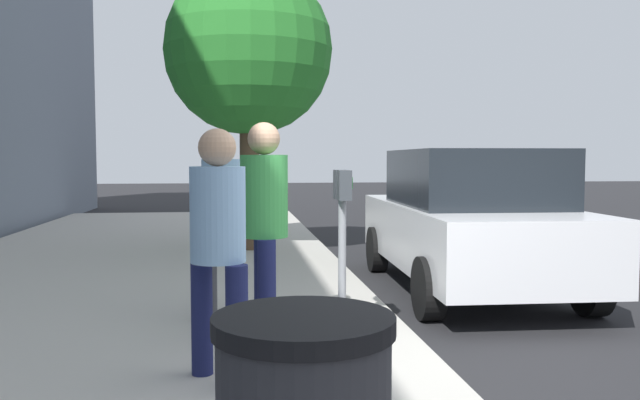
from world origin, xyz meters
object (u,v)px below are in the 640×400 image
object	(u,v)px
pedestrian_at_meter	(264,211)
parked_sedan_near	(468,220)
parking_meter	(342,215)
parking_officer	(222,208)
street_tree	(249,52)
pedestrian_bystander	(218,235)

from	to	relation	value
pedestrian_at_meter	parked_sedan_near	bearing A→B (deg)	38.83
parking_meter	parked_sedan_near	xyz separation A→B (m)	(2.08, -1.95, -0.27)
parking_officer	street_tree	world-z (taller)	street_tree
parking_officer	street_tree	xyz separation A→B (m)	(4.59, -0.36, 2.22)
parked_sedan_near	street_tree	distance (m)	4.76
parking_meter	parking_officer	size ratio (longest dim) A/B	0.80
pedestrian_bystander	parking_officer	world-z (taller)	parking_officer
parked_sedan_near	street_tree	size ratio (longest dim) A/B	0.96
parking_meter	parked_sedan_near	size ratio (longest dim) A/B	0.32
pedestrian_bystander	street_tree	distance (m)	6.74
parked_sedan_near	pedestrian_at_meter	bearing A→B (deg)	131.21
parked_sedan_near	parking_meter	bearing A→B (deg)	136.89
parking_meter	pedestrian_at_meter	distance (m)	0.74
parking_meter	pedestrian_at_meter	xyz separation A→B (m)	(-0.24, 0.70, 0.06)
parking_meter	parking_officer	distance (m)	1.19
parking_officer	parking_meter	bearing A→B (deg)	14.18
parked_sedan_near	street_tree	world-z (taller)	street_tree
pedestrian_bystander	parking_officer	size ratio (longest dim) A/B	0.97
pedestrian_at_meter	pedestrian_bystander	bearing A→B (deg)	-112.44
pedestrian_at_meter	pedestrian_bystander	xyz separation A→B (m)	(-0.97, 0.35, -0.07)
parked_sedan_near	street_tree	bearing A→B (deg)	40.92
parking_meter	street_tree	world-z (taller)	street_tree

